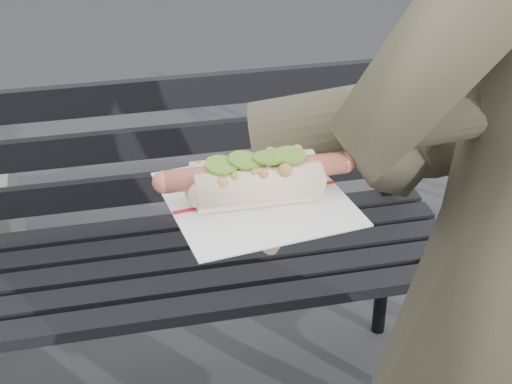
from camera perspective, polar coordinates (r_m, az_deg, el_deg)
park_bench at (r=1.96m, az=-7.96°, el=-2.98°), size 1.50×0.44×0.88m
held_hotdog at (r=0.95m, az=11.07°, el=4.75°), size 0.64×0.30×0.20m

